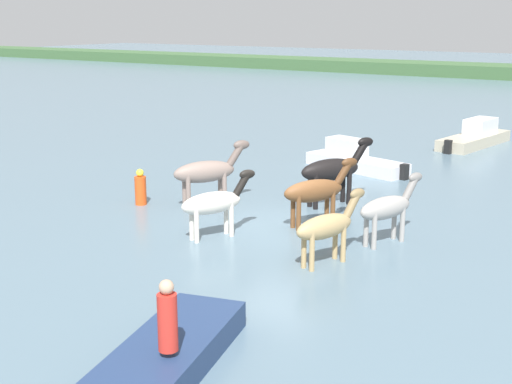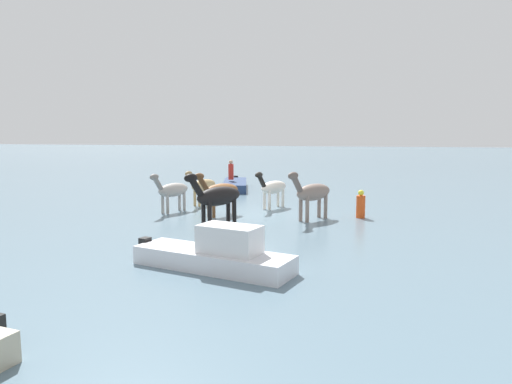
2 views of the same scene
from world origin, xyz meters
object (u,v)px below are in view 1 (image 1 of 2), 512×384
horse_mid_herd (214,203)px  boat_skiff_near (355,162)px  buoy_channel_marker (141,189)px  person_boatman_standing (167,318)px  horse_gray_outer (207,172)px  boat_launch_far (154,373)px  horse_chestnut_trailing (316,191)px  horse_dun_straggler (327,226)px  horse_pinto_flank (333,170)px  boat_motor_center (475,139)px  horse_rear_stallion (387,208)px

horse_mid_herd → boat_skiff_near: horse_mid_herd is taller
horse_mid_herd → buoy_channel_marker: 4.24m
person_boatman_standing → horse_gray_outer: bearing=123.5°
boat_launch_far → boat_skiff_near: size_ratio=1.15×
horse_chestnut_trailing → horse_dun_straggler: horse_chestnut_trailing is taller
horse_pinto_flank → boat_skiff_near: bearing=46.7°
horse_mid_herd → boat_motor_center: bearing=18.7°
horse_dun_straggler → person_boatman_standing: person_boatman_standing is taller
horse_rear_stallion → horse_mid_herd: horse_rear_stallion is taller
boat_launch_far → person_boatman_standing: 1.00m
horse_chestnut_trailing → boat_skiff_near: (-2.25, 7.42, -0.72)m
horse_rear_stallion → horse_mid_herd: 4.53m
horse_gray_outer → boat_launch_far: bearing=-117.0°
horse_gray_outer → horse_chestnut_trailing: 3.84m
horse_chestnut_trailing → boat_skiff_near: bearing=46.6°
boat_launch_far → boat_motor_center: bearing=-10.2°
horse_pinto_flank → horse_mid_herd: (-1.13, -4.69, -0.17)m
horse_pinto_flank → person_boatman_standing: bearing=-136.9°
horse_gray_outer → horse_chestnut_trailing: size_ratio=1.06×
horse_dun_straggler → boat_motor_center: horse_dun_straggler is taller
horse_rear_stallion → boat_motor_center: size_ratio=0.43×
horse_chestnut_trailing → horse_mid_herd: (-1.76, -2.41, -0.07)m
horse_dun_straggler → horse_mid_herd: horse_mid_herd is taller
horse_rear_stallion → boat_skiff_near: (-4.54, 7.79, -0.66)m
horse_rear_stallion → horse_dun_straggler: horse_rear_stallion is taller
horse_rear_stallion → buoy_channel_marker: horse_rear_stallion is taller
horse_chestnut_trailing → boat_motor_center: (0.15, 15.15, -0.71)m
boat_skiff_near → boat_motor_center: (2.40, 7.73, 0.01)m
buoy_channel_marker → horse_chestnut_trailing: bearing=9.2°
boat_motor_center → person_boatman_standing: person_boatman_standing is taller
boat_launch_far → horse_chestnut_trailing: bearing=-2.4°
horse_dun_straggler → person_boatman_standing: 6.40m
horse_gray_outer → horse_chestnut_trailing: horse_gray_outer is taller
boat_motor_center → horse_rear_stallion: bearing=-163.4°
horse_rear_stallion → horse_mid_herd: (-4.05, -2.03, -0.01)m
buoy_channel_marker → horse_dun_straggler: bearing=-12.9°
horse_rear_stallion → horse_dun_straggler: size_ratio=1.02×
horse_mid_herd → horse_chestnut_trailing: bearing=-11.4°
horse_gray_outer → boat_skiff_near: (1.59, 7.35, -0.79)m
horse_mid_herd → buoy_channel_marker: horse_mid_herd is taller
horse_pinto_flank → boat_launch_far: horse_pinto_flank is taller
horse_rear_stallion → horse_chestnut_trailing: bearing=100.5°
horse_gray_outer → boat_motor_center: (3.99, 15.08, -0.78)m
horse_mid_herd → boat_motor_center: horse_mid_herd is taller
horse_rear_stallion → horse_mid_herd: bearing=136.4°
horse_mid_herd → boat_motor_center: size_ratio=0.42×
horse_chestnut_trailing → horse_mid_herd: horse_chestnut_trailing is taller
horse_gray_outer → horse_pinto_flank: bearing=-24.6°
horse_dun_straggler → boat_motor_center: 17.85m
horse_pinto_flank → horse_rear_stallion: bearing=-103.1°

